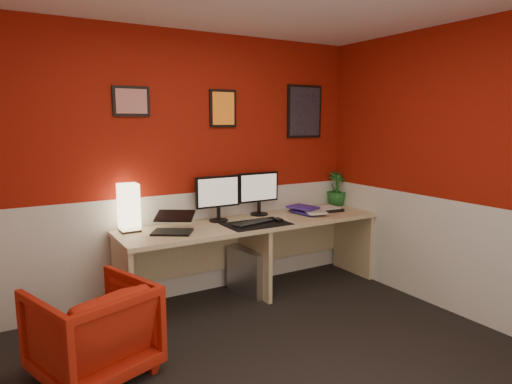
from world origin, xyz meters
name	(u,v)px	position (x,y,z in m)	size (l,w,h in m)	color
wall_back	(170,168)	(0.00, 1.75, 1.25)	(4.00, 0.01, 2.50)	maroon
wall_right	(477,174)	(2.00, 0.00, 1.25)	(0.01, 3.50, 2.50)	maroon
wainscot_back	(173,246)	(0.00, 1.75, 0.50)	(4.00, 0.01, 1.00)	silver
wainscot_right	(470,262)	(2.00, 0.00, 0.50)	(0.01, 3.50, 1.00)	silver
desk	(254,258)	(0.70, 1.41, 0.36)	(2.60, 0.65, 0.73)	tan
shoji_lamp	(129,209)	(-0.44, 1.61, 0.93)	(0.16, 0.16, 0.40)	#FFE5B2
laptop	(172,221)	(-0.14, 1.37, 0.84)	(0.33, 0.23, 0.22)	black
monitor_left	(218,191)	(0.41, 1.58, 1.02)	(0.45, 0.06, 0.58)	black
monitor_right	(259,187)	(0.89, 1.64, 1.02)	(0.45, 0.06, 0.58)	black
desk_mat	(257,224)	(0.65, 1.29, 0.73)	(0.60, 0.38, 0.01)	black
keyboard	(252,223)	(0.62, 1.30, 0.74)	(0.42, 0.14, 0.02)	black
mouse	(278,220)	(0.88, 1.26, 0.75)	(0.06, 0.10, 0.03)	black
book_bottom	(299,213)	(1.24, 1.43, 0.74)	(0.24, 0.32, 0.03)	#39229D
book_middle	(305,212)	(1.27, 1.37, 0.77)	(0.20, 0.28, 0.02)	silver
book_top	(296,209)	(1.21, 1.43, 0.79)	(0.22, 0.29, 0.03)	#39229D
zen_tray	(324,210)	(1.59, 1.45, 0.74)	(0.35, 0.25, 0.03)	black
potted_plant	(337,189)	(1.92, 1.64, 0.92)	(0.21, 0.21, 0.38)	#19591E
pc_tower	(249,271)	(0.66, 1.44, 0.23)	(0.20, 0.45, 0.45)	#99999E
armchair	(93,330)	(-0.94, 0.72, 0.32)	(0.68, 0.70, 0.64)	#B12513
art_left	(131,101)	(-0.34, 1.74, 1.85)	(0.32, 0.02, 0.26)	red
art_center	(223,109)	(0.54, 1.74, 1.80)	(0.28, 0.02, 0.36)	orange
art_right	(304,112)	(1.52, 1.74, 1.78)	(0.44, 0.02, 0.56)	black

